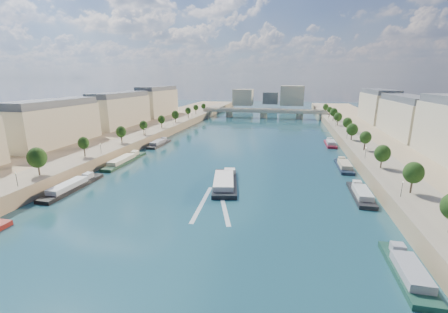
% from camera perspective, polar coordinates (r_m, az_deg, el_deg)
% --- Properties ---
extents(ground, '(700.00, 700.00, 0.00)m').
position_cam_1_polar(ground, '(142.85, 2.73, 0.39)').
color(ground, '#0D313B').
rests_on(ground, ground).
extents(quay_left, '(44.00, 520.00, 5.00)m').
position_cam_1_polar(quay_left, '(169.33, -22.07, 2.45)').
color(quay_left, '#9E8460').
rests_on(quay_left, ground).
extents(quay_right, '(44.00, 520.00, 5.00)m').
position_cam_1_polar(quay_right, '(148.88, 31.23, -0.18)').
color(quay_right, '#9E8460').
rests_on(quay_right, ground).
extents(pave_left, '(14.00, 520.00, 0.10)m').
position_cam_1_polar(pave_left, '(160.93, -17.72, 3.17)').
color(pave_left, gray).
rests_on(pave_left, quay_left).
extents(pave_right, '(14.00, 520.00, 0.10)m').
position_cam_1_polar(pave_right, '(144.04, 25.73, 1.11)').
color(pave_right, gray).
rests_on(pave_right, quay_right).
extents(trees_left, '(4.80, 268.80, 8.26)m').
position_cam_1_polar(trees_left, '(160.74, -16.89, 5.19)').
color(trees_left, '#382B1E').
rests_on(trees_left, ground).
extents(trees_right, '(4.80, 268.80, 8.26)m').
position_cam_1_polar(trees_right, '(152.15, 24.39, 4.01)').
color(trees_right, '#382B1E').
rests_on(trees_right, ground).
extents(lamps_left, '(0.36, 200.36, 4.28)m').
position_cam_1_polar(lamps_left, '(149.72, -18.17, 3.38)').
color(lamps_left, black).
rests_on(lamps_left, ground).
extents(lamps_right, '(0.36, 200.36, 4.28)m').
position_cam_1_polar(lamps_right, '(147.28, 23.72, 2.69)').
color(lamps_right, black).
rests_on(lamps_right, ground).
extents(buildings_left, '(16.00, 226.00, 23.20)m').
position_cam_1_polar(buildings_left, '(184.40, -23.79, 7.61)').
color(buildings_left, beige).
rests_on(buildings_left, ground).
extents(buildings_right, '(16.00, 226.00, 23.20)m').
position_cam_1_polar(buildings_right, '(162.24, 34.91, 5.41)').
color(buildings_right, beige).
rests_on(buildings_right, ground).
extents(skyline, '(79.00, 42.00, 22.00)m').
position_cam_1_polar(skyline, '(357.22, 9.26, 11.20)').
color(skyline, beige).
rests_on(skyline, ground).
extents(bridge, '(112.00, 12.00, 8.15)m').
position_cam_1_polar(bridge, '(278.28, 7.56, 8.34)').
color(bridge, '#C1B79E').
rests_on(bridge, ground).
extents(tour_barge, '(12.74, 28.13, 3.74)m').
position_cam_1_polar(tour_barge, '(102.27, 0.16, -4.87)').
color(tour_barge, black).
rests_on(tour_barge, ground).
extents(wake, '(12.43, 26.02, 0.04)m').
position_cam_1_polar(wake, '(87.59, -2.14, -9.04)').
color(wake, silver).
rests_on(wake, ground).
extents(moored_barges_left, '(5.00, 125.16, 3.60)m').
position_cam_1_polar(moored_barges_left, '(123.32, -21.95, -2.61)').
color(moored_barges_left, maroon).
rests_on(moored_barges_left, ground).
extents(moored_barges_right, '(5.00, 167.68, 3.60)m').
position_cam_1_polar(moored_barges_right, '(96.13, 25.33, -7.77)').
color(moored_barges_right, black).
rests_on(moored_barges_right, ground).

